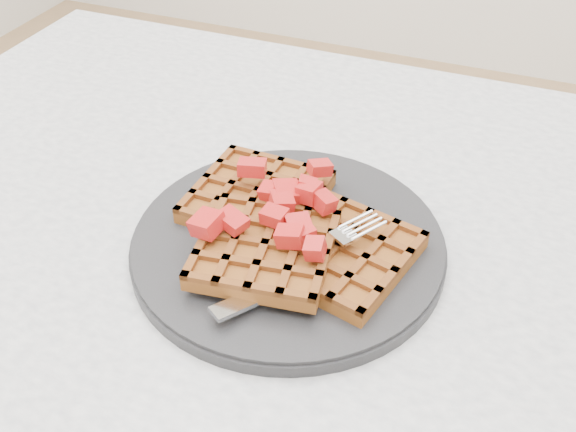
# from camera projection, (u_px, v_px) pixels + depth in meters

# --- Properties ---
(table) EXTENTS (1.20, 0.80, 0.75)m
(table) POSITION_uv_depth(u_px,v_px,m) (359.00, 347.00, 0.65)
(table) COLOR silver
(table) RESTS_ON ground
(plate) EXTENTS (0.29, 0.29, 0.02)m
(plate) POSITION_uv_depth(u_px,v_px,m) (288.00, 243.00, 0.59)
(plate) COLOR black
(plate) RESTS_ON table
(waffles) EXTENTS (0.23, 0.20, 0.03)m
(waffles) POSITION_uv_depth(u_px,v_px,m) (287.00, 230.00, 0.57)
(waffles) COLOR brown
(waffles) RESTS_ON plate
(strawberry_pile) EXTENTS (0.15, 0.15, 0.02)m
(strawberry_pile) POSITION_uv_depth(u_px,v_px,m) (288.00, 204.00, 0.56)
(strawberry_pile) COLOR #A00001
(strawberry_pile) RESTS_ON waffles
(fork) EXTENTS (0.12, 0.16, 0.02)m
(fork) POSITION_uv_depth(u_px,v_px,m) (313.00, 267.00, 0.54)
(fork) COLOR silver
(fork) RESTS_ON plate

